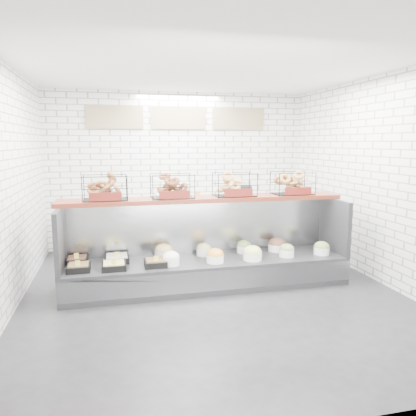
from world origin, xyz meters
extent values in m
plane|color=black|center=(0.00, 0.00, 0.00)|extent=(5.50, 5.50, 0.00)
cube|color=white|center=(0.00, 2.75, 1.50)|extent=(5.00, 0.02, 3.00)
cube|color=white|center=(-2.50, 0.00, 1.50)|extent=(0.02, 5.50, 3.00)
cube|color=white|center=(2.50, 0.00, 1.50)|extent=(0.02, 5.50, 3.00)
cube|color=white|center=(0.00, 0.00, 3.00)|extent=(5.00, 5.50, 0.02)
cube|color=tan|center=(-1.20, 2.72, 2.50)|extent=(1.05, 0.03, 0.42)
cube|color=tan|center=(0.00, 2.72, 2.50)|extent=(1.05, 0.03, 0.42)
cube|color=tan|center=(1.20, 2.72, 2.50)|extent=(1.05, 0.03, 0.42)
cube|color=black|center=(0.00, 0.30, 0.20)|extent=(4.00, 0.90, 0.40)
cube|color=#93969B|center=(0.00, -0.14, 0.22)|extent=(4.00, 0.03, 0.28)
cube|color=#93969B|center=(0.00, 0.71, 0.80)|extent=(4.00, 0.08, 0.80)
cube|color=black|center=(-1.97, 0.30, 0.80)|extent=(0.06, 0.90, 0.80)
cube|color=black|center=(1.97, 0.30, 0.80)|extent=(0.06, 0.90, 0.80)
cube|color=black|center=(-1.75, 0.13, 0.44)|extent=(0.29, 0.29, 0.08)
cube|color=brown|center=(-1.75, 0.13, 0.48)|extent=(0.25, 0.25, 0.04)
cube|color=#ECD652|center=(-1.75, 0.03, 0.53)|extent=(0.06, 0.01, 0.08)
cube|color=black|center=(-1.79, 0.48, 0.44)|extent=(0.28, 0.28, 0.08)
cube|color=brown|center=(-1.79, 0.48, 0.48)|extent=(0.23, 0.23, 0.04)
cube|color=#ECD652|center=(-1.79, 0.39, 0.53)|extent=(0.06, 0.01, 0.08)
cube|color=black|center=(-1.30, 0.11, 0.44)|extent=(0.31, 0.31, 0.08)
cube|color=#DAD96F|center=(-1.30, 0.11, 0.48)|extent=(0.26, 0.26, 0.04)
cube|color=#ECD652|center=(-1.30, 0.00, 0.53)|extent=(0.06, 0.01, 0.08)
cube|color=black|center=(-1.26, 0.44, 0.44)|extent=(0.33, 0.33, 0.08)
cube|color=white|center=(-1.26, 0.44, 0.48)|extent=(0.28, 0.28, 0.04)
cube|color=#ECD652|center=(-1.26, 0.33, 0.53)|extent=(0.06, 0.01, 0.08)
cube|color=black|center=(-0.76, 0.11, 0.44)|extent=(0.29, 0.29, 0.08)
cube|color=brown|center=(-0.76, 0.11, 0.48)|extent=(0.25, 0.25, 0.04)
cube|color=#ECD652|center=(-0.76, 0.01, 0.53)|extent=(0.06, 0.01, 0.08)
cylinder|color=white|center=(-0.55, 0.11, 0.46)|extent=(0.23, 0.23, 0.11)
ellipsoid|color=white|center=(-0.55, 0.11, 0.52)|extent=(0.23, 0.23, 0.16)
cylinder|color=white|center=(-0.60, 0.49, 0.46)|extent=(0.27, 0.27, 0.11)
ellipsoid|color=tan|center=(-0.60, 0.49, 0.52)|extent=(0.26, 0.26, 0.18)
cylinder|color=white|center=(0.06, 0.09, 0.46)|extent=(0.24, 0.24, 0.11)
ellipsoid|color=orange|center=(0.06, 0.09, 0.52)|extent=(0.24, 0.24, 0.17)
cylinder|color=white|center=(-0.01, 0.48, 0.46)|extent=(0.21, 0.21, 0.11)
ellipsoid|color=#C8BC7B|center=(-0.01, 0.48, 0.52)|extent=(0.21, 0.21, 0.15)
cylinder|color=white|center=(0.60, 0.09, 0.46)|extent=(0.27, 0.27, 0.11)
ellipsoid|color=#D9D86E|center=(0.60, 0.09, 0.52)|extent=(0.26, 0.26, 0.18)
cylinder|color=white|center=(0.61, 0.48, 0.46)|extent=(0.21, 0.21, 0.11)
ellipsoid|color=olive|center=(0.61, 0.48, 0.52)|extent=(0.21, 0.21, 0.15)
cylinder|color=white|center=(1.14, 0.14, 0.46)|extent=(0.22, 0.22, 0.11)
ellipsoid|color=#7B964C|center=(1.14, 0.14, 0.52)|extent=(0.21, 0.21, 0.15)
cylinder|color=white|center=(1.13, 0.46, 0.46)|extent=(0.26, 0.26, 0.11)
ellipsoid|color=brown|center=(1.13, 0.46, 0.52)|extent=(0.26, 0.26, 0.18)
cylinder|color=white|center=(1.70, 0.13, 0.46)|extent=(0.23, 0.23, 0.11)
ellipsoid|color=olive|center=(1.70, 0.13, 0.52)|extent=(0.22, 0.22, 0.16)
cube|color=#4F1A10|center=(0.00, 0.52, 1.23)|extent=(4.10, 0.50, 0.06)
cube|color=black|center=(-1.38, 0.52, 1.43)|extent=(0.60, 0.38, 0.34)
cube|color=#5D1711|center=(-1.38, 0.32, 1.33)|extent=(0.42, 0.02, 0.11)
cube|color=black|center=(-0.46, 0.52, 1.43)|extent=(0.60, 0.38, 0.34)
cube|color=#5D1711|center=(-0.46, 0.32, 1.33)|extent=(0.42, 0.02, 0.11)
cube|color=black|center=(0.46, 0.52, 1.43)|extent=(0.60, 0.38, 0.34)
cube|color=#5D1711|center=(0.46, 0.32, 1.33)|extent=(0.42, 0.02, 0.11)
cube|color=black|center=(1.38, 0.52, 1.43)|extent=(0.60, 0.38, 0.34)
cube|color=#5D1711|center=(1.38, 0.32, 1.33)|extent=(0.42, 0.02, 0.11)
cube|color=#93969B|center=(0.00, 2.43, 0.45)|extent=(4.00, 0.60, 0.90)
cube|color=black|center=(-1.36, 2.38, 1.02)|extent=(0.40, 0.30, 0.24)
cube|color=silver|center=(-0.31, 2.41, 0.99)|extent=(0.35, 0.28, 0.18)
cylinder|color=orange|center=(0.30, 2.38, 1.01)|extent=(0.09, 0.09, 0.22)
cube|color=black|center=(1.20, 2.41, 1.05)|extent=(0.30, 0.30, 0.30)
camera|label=1|loc=(-1.27, -5.15, 2.04)|focal=35.00mm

